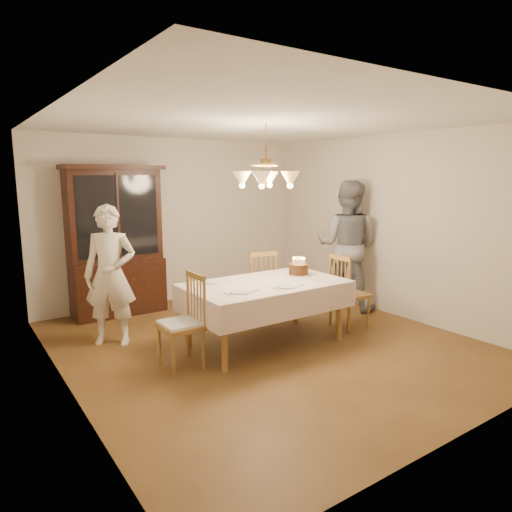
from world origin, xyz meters
TOP-DOWN VIEW (x-y plane):
  - ground at (0.00, 0.00)m, footprint 5.00×5.00m
  - room_shell at (0.00, 0.00)m, footprint 5.00×5.00m
  - dining_table at (0.00, 0.00)m, footprint 1.90×1.10m
  - china_hutch at (-1.06, 2.25)m, footprint 1.38×0.54m
  - chair_far_side at (0.46, 0.82)m, footprint 0.50×0.49m
  - chair_left_end at (-1.13, -0.06)m, footprint 0.42×0.44m
  - chair_right_end at (1.26, -0.15)m, footprint 0.45×0.47m
  - elderly_woman at (-1.51, 1.06)m, footprint 0.73×0.68m
  - adult_in_grey at (1.90, 0.54)m, footprint 1.11×1.19m
  - birthday_cake at (0.58, 0.09)m, footprint 0.30×0.30m
  - place_setting_near_left at (-0.48, -0.23)m, footprint 0.39×0.24m
  - place_setting_near_right at (0.08, -0.30)m, footprint 0.41×0.26m
  - place_setting_far_left at (-0.50, 0.34)m, footprint 0.39×0.24m
  - chandelier at (-0.00, -0.00)m, footprint 0.62×0.62m

SIDE VIEW (x-z plane):
  - ground at x=0.00m, z-range 0.00..0.00m
  - chair_far_side at x=0.46m, z-range -0.06..0.94m
  - chair_right_end at x=1.26m, z-range -0.06..0.94m
  - chair_left_end at x=-1.13m, z-range -0.05..0.95m
  - dining_table at x=0.00m, z-range 0.30..1.06m
  - place_setting_far_left at x=-0.50m, z-range 0.76..0.77m
  - place_setting_near_left at x=-0.48m, z-range 0.76..0.77m
  - place_setting_near_right at x=0.08m, z-range 0.76..0.77m
  - birthday_cake at x=0.58m, z-range 0.72..0.95m
  - elderly_woman at x=-1.51m, z-range 0.00..1.69m
  - adult_in_grey at x=1.90m, z-range 0.00..1.95m
  - china_hutch at x=-1.06m, z-range -0.04..2.12m
  - room_shell at x=0.00m, z-range -0.92..4.08m
  - chandelier at x=0.00m, z-range 1.61..2.34m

